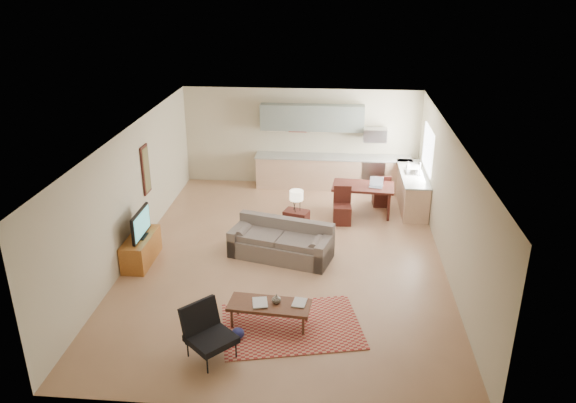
# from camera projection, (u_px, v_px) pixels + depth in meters

# --- Properties ---
(room) EXTENTS (9.00, 9.00, 9.00)m
(room) POSITION_uv_depth(u_px,v_px,m) (287.00, 198.00, 11.40)
(room) COLOR #9D7050
(room) RESTS_ON ground
(kitchen_counter_back) EXTENTS (4.26, 0.64, 0.92)m
(kitchen_counter_back) POSITION_uv_depth(u_px,v_px,m) (333.00, 172.00, 15.51)
(kitchen_counter_back) COLOR tan
(kitchen_counter_back) RESTS_ON ground
(kitchen_counter_right) EXTENTS (0.64, 2.26, 0.92)m
(kitchen_counter_right) POSITION_uv_depth(u_px,v_px,m) (412.00, 190.00, 14.26)
(kitchen_counter_right) COLOR tan
(kitchen_counter_right) RESTS_ON ground
(kitchen_range) EXTENTS (0.62, 0.62, 0.90)m
(kitchen_range) POSITION_uv_depth(u_px,v_px,m) (373.00, 174.00, 15.43)
(kitchen_range) COLOR #A5A8AD
(kitchen_range) RESTS_ON ground
(kitchen_microwave) EXTENTS (0.62, 0.40, 0.35)m
(kitchen_microwave) POSITION_uv_depth(u_px,v_px,m) (375.00, 135.00, 15.03)
(kitchen_microwave) COLOR #A5A8AD
(kitchen_microwave) RESTS_ON room
(upper_cabinets) EXTENTS (2.80, 0.34, 0.70)m
(upper_cabinets) POSITION_uv_depth(u_px,v_px,m) (312.00, 118.00, 15.13)
(upper_cabinets) COLOR slate
(upper_cabinets) RESTS_ON room
(window_right) EXTENTS (0.02, 1.40, 1.05)m
(window_right) POSITION_uv_depth(u_px,v_px,m) (428.00, 149.00, 13.82)
(window_right) COLOR white
(window_right) RESTS_ON room
(wall_art_left) EXTENTS (0.06, 0.42, 1.10)m
(wall_art_left) POSITION_uv_depth(u_px,v_px,m) (146.00, 170.00, 12.41)
(wall_art_left) COLOR olive
(wall_art_left) RESTS_ON room
(triptych) EXTENTS (1.70, 0.04, 0.50)m
(triptych) POSITION_uv_depth(u_px,v_px,m) (298.00, 123.00, 15.37)
(triptych) COLOR beige
(triptych) RESTS_ON room
(rug) EXTENTS (2.62, 2.08, 0.02)m
(rug) POSITION_uv_depth(u_px,v_px,m) (291.00, 326.00, 9.59)
(rug) COLOR maroon
(rug) RESTS_ON floor
(sofa) EXTENTS (2.38, 1.51, 0.77)m
(sofa) POSITION_uv_depth(u_px,v_px,m) (281.00, 241.00, 11.76)
(sofa) COLOR #655850
(sofa) RESTS_ON floor
(coffee_table) EXTENTS (1.44, 0.67, 0.42)m
(coffee_table) POSITION_uv_depth(u_px,v_px,m) (269.00, 314.00, 9.56)
(coffee_table) COLOR #4B2919
(coffee_table) RESTS_ON floor
(book_a) EXTENTS (0.37, 0.43, 0.03)m
(book_a) POSITION_uv_depth(u_px,v_px,m) (253.00, 303.00, 9.47)
(book_a) COLOR maroon
(book_a) RESTS_ON coffee_table
(book_b) EXTENTS (0.31, 0.37, 0.02)m
(book_b) POSITION_uv_depth(u_px,v_px,m) (293.00, 302.00, 9.52)
(book_b) COLOR navy
(book_b) RESTS_ON coffee_table
(vase) EXTENTS (0.22, 0.22, 0.16)m
(vase) POSITION_uv_depth(u_px,v_px,m) (276.00, 299.00, 9.49)
(vase) COLOR black
(vase) RESTS_ON coffee_table
(armchair) EXTENTS (1.07, 1.07, 0.86)m
(armchair) POSITION_uv_depth(u_px,v_px,m) (211.00, 334.00, 8.67)
(armchair) COLOR black
(armchair) RESTS_ON floor
(tv_credenza) EXTENTS (0.48, 1.25, 0.58)m
(tv_credenza) POSITION_uv_depth(u_px,v_px,m) (141.00, 249.00, 11.62)
(tv_credenza) COLOR #95531E
(tv_credenza) RESTS_ON floor
(tv) EXTENTS (0.10, 0.96, 0.58)m
(tv) POSITION_uv_depth(u_px,v_px,m) (141.00, 224.00, 11.39)
(tv) COLOR black
(tv) RESTS_ON tv_credenza
(console_table) EXTENTS (0.62, 0.50, 0.63)m
(console_table) POSITION_uv_depth(u_px,v_px,m) (296.00, 223.00, 12.74)
(console_table) COLOR #371410
(console_table) RESTS_ON floor
(table_lamp) EXTENTS (0.41, 0.41, 0.50)m
(table_lamp) POSITION_uv_depth(u_px,v_px,m) (296.00, 200.00, 12.52)
(table_lamp) COLOR beige
(table_lamp) RESTS_ON console_table
(dining_table) EXTENTS (1.56, 0.98, 0.76)m
(dining_table) POSITION_uv_depth(u_px,v_px,m) (362.00, 200.00, 13.88)
(dining_table) COLOR #371410
(dining_table) RESTS_ON floor
(dining_chair_near) EXTENTS (0.44, 0.46, 0.89)m
(dining_chair_near) POSITION_uv_depth(u_px,v_px,m) (342.00, 206.00, 13.34)
(dining_chair_near) COLOR #371410
(dining_chair_near) RESTS_ON floor
(dining_chair_far) EXTENTS (0.44, 0.46, 0.86)m
(dining_chair_far) POSITION_uv_depth(u_px,v_px,m) (381.00, 189.00, 14.38)
(dining_chair_far) COLOR #371410
(dining_chair_far) RESTS_ON floor
(laptop) EXTENTS (0.36, 0.29, 0.24)m
(laptop) POSITION_uv_depth(u_px,v_px,m) (376.00, 183.00, 13.57)
(laptop) COLOR #A5A8AD
(laptop) RESTS_ON dining_table
(soap_bottle) EXTENTS (0.12, 0.12, 0.19)m
(soap_bottle) POSITION_uv_depth(u_px,v_px,m) (408.00, 165.00, 14.36)
(soap_bottle) COLOR beige
(soap_bottle) RESTS_ON kitchen_counter_right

